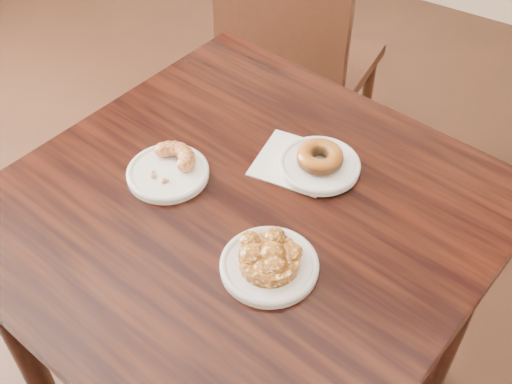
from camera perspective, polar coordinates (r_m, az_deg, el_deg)
The scene contains 9 objects.
cafe_table at distance 1.48m, azimuth -0.98°, elevation -11.27°, with size 0.86×0.86×0.75m, color black.
chair_far at distance 2.07m, azimuth 4.20°, elevation 11.32°, with size 0.44×0.44×0.90m, color black, non-canonical shape.
napkin at distance 1.27m, azimuth 3.48°, elevation 2.69°, with size 0.15×0.15×0.00m, color white.
plate_donut at distance 1.26m, azimuth 5.63°, elevation 2.37°, with size 0.16×0.16×0.01m, color white.
plate_cruller at distance 1.25m, azimuth -7.83°, elevation 1.67°, with size 0.16×0.16×0.01m, color white.
plate_fritter at distance 1.09m, azimuth 1.18°, elevation -6.58°, with size 0.17×0.17×0.01m, color silver.
glazed_donut at distance 1.24m, azimuth 5.70°, elevation 3.11°, with size 0.09×0.09×0.03m, color brown.
apple_fritter at distance 1.07m, azimuth 1.20°, elevation -5.82°, with size 0.14×0.14×0.03m, color #492007, non-canonical shape.
cruller_fragment at distance 1.24m, azimuth -7.93°, elevation 2.37°, with size 0.11×0.11×0.03m, color brown, non-canonical shape.
Camera 1 is at (0.46, -0.42, 1.62)m, focal length 45.00 mm.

